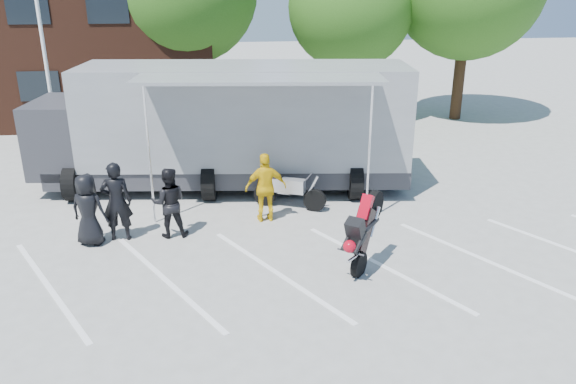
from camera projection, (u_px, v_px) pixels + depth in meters
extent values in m
plane|color=#A0A09B|center=(273.00, 298.00, 11.35)|extent=(100.00, 100.00, 0.00)
cube|color=white|center=(268.00, 273.00, 12.28)|extent=(18.09, 13.33, 0.01)
cube|color=#422015|center=(13.00, 39.00, 25.60)|extent=(18.00, 8.00, 7.00)
cylinder|color=white|center=(43.00, 46.00, 18.42)|extent=(0.12, 0.12, 8.00)
cylinder|color=#382314|center=(192.00, 84.00, 25.37)|extent=(0.50, 0.50, 3.24)
cylinder|color=#382314|center=(348.00, 88.00, 25.35)|extent=(0.50, 0.50, 2.88)
sphere|color=#265314|center=(351.00, 6.00, 24.11)|extent=(5.44, 5.44, 5.44)
cylinder|color=#382314|center=(458.00, 81.00, 25.40)|extent=(0.50, 0.50, 3.42)
imported|color=black|center=(88.00, 210.00, 13.37)|extent=(1.00, 0.81, 1.78)
imported|color=black|center=(117.00, 202.00, 13.57)|extent=(0.73, 0.49, 2.00)
imported|color=black|center=(169.00, 203.00, 13.79)|extent=(0.89, 0.71, 1.78)
imported|color=yellow|center=(266.00, 188.00, 14.67)|extent=(1.12, 0.53, 1.86)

